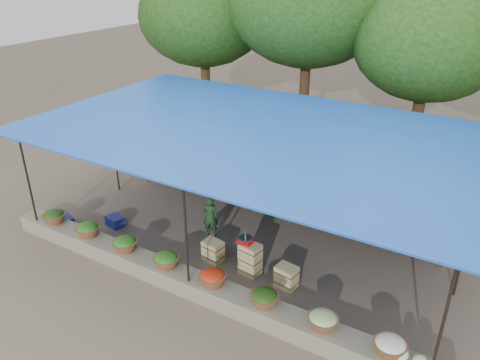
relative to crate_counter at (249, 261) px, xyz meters
The scene contains 16 objects.
ground 1.74m from the crate_counter, 113.65° to the left, with size 60.00×60.00×0.00m, color #67584C.
stone_curb 1.37m from the crate_counter, 120.13° to the right, with size 10.60×0.55×0.40m, color gray.
stall_canopy 2.96m from the crate_counter, 112.66° to the left, with size 10.80×6.60×2.82m.
produce_baskets 1.44m from the crate_counter, 123.63° to the right, with size 8.98×0.58×0.34m.
netting_backdrop 4.86m from the crate_counter, 98.28° to the left, with size 10.60×0.06×2.50m, color #234C1B.
tree_row 8.83m from the crate_counter, 91.37° to the left, with size 16.51×5.50×7.12m.
fruit_table_left 4.32m from the crate_counter, 137.43° to the left, with size 4.21×0.95×0.93m.
fruit_table_right 3.45m from the crate_counter, 58.02° to the left, with size 4.21×0.95×0.93m.
crate_counter is the anchor object (origin of this frame).
weighing_scale 0.55m from the crate_counter, behind, with size 0.31×0.31×0.33m.
vendor_seated 1.85m from the crate_counter, 152.03° to the left, with size 0.40×0.27×1.11m, color #1C3E1E.
customer_left 5.30m from the crate_counter, 139.57° to the left, with size 0.83×0.65×1.72m, color slate.
customer_mid 4.12m from the crate_counter, 77.31° to the left, with size 1.15×0.66×1.78m, color slate.
customer_right 3.99m from the crate_counter, 59.94° to the left, with size 1.04×0.43×1.77m, color slate.
blue_crate_front 5.22m from the crate_counter, behind, with size 0.56×0.40×0.33m, color navy.
blue_crate_back 4.06m from the crate_counter, behind, with size 0.46×0.33×0.28m, color navy.
Camera 1 is at (4.92, -9.08, 6.54)m, focal length 35.00 mm.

